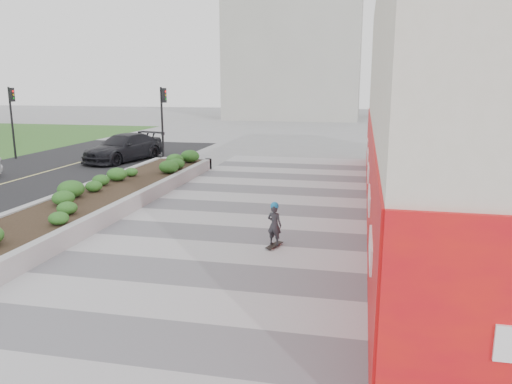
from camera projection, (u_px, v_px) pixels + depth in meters
ground at (168, 306)px, 10.12m from camera, size 160.00×160.00×0.00m
walkway at (212, 257)px, 12.98m from camera, size 8.00×36.00×0.01m
building at (466, 97)px, 16.40m from camera, size 6.04×24.08×8.00m
planter at (97, 197)px, 17.84m from camera, size 3.00×18.00×0.90m
traffic_signal_near at (163, 113)px, 27.72m from camera, size 0.33×0.28×4.20m
traffic_signal_far at (12, 112)px, 29.13m from camera, size 0.33×0.28×4.20m
distant_bldg_north_l at (295, 37)px, 61.52m from camera, size 16.00×12.00×20.00m
distant_bldg_north_r at (461, 20)px, 61.76m from camera, size 14.00×10.00×24.00m
manhole_cover at (230, 258)px, 12.88m from camera, size 0.44×0.44×0.01m
skateboarder at (274, 224)px, 13.58m from camera, size 0.48×0.75×1.29m
car_dark at (124, 148)px, 28.68m from camera, size 3.54×5.73×1.55m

